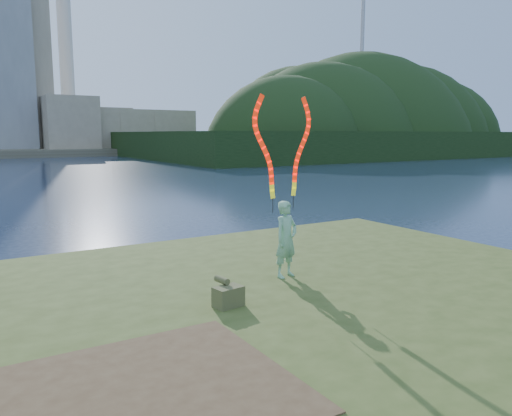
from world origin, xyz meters
TOP-DOWN VIEW (x-y plane):
  - ground at (0.00, 0.00)m, footprint 320.00×320.00m
  - grassy_knoll at (0.00, -2.30)m, footprint 20.00×18.00m
  - dirt_patch at (-2.20, -3.20)m, footprint 3.20×3.00m
  - wooded_hill at (59.57, 59.96)m, footprint 78.00×50.00m
  - woman_with_ribbons at (1.75, -0.19)m, footprint 1.97×0.61m
  - canvas_bag at (-0.10, -1.17)m, footprint 0.52×0.59m

SIDE VIEW (x-z plane):
  - ground at x=0.00m, z-range 0.00..0.00m
  - wooded_hill at x=59.57m, z-range -31.34..31.66m
  - grassy_knoll at x=0.00m, z-range -0.06..0.74m
  - dirt_patch at x=-2.20m, z-range 0.80..0.82m
  - canvas_bag at x=-0.10m, z-range 0.76..1.21m
  - woman_with_ribbons at x=1.75m, z-range 0.25..4.20m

